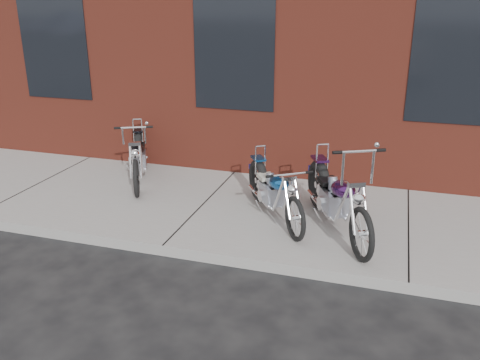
% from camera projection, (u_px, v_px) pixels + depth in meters
% --- Properties ---
extents(ground, '(120.00, 120.00, 0.00)m').
position_uv_depth(ground, '(163.00, 256.00, 6.52)').
color(ground, black).
rests_on(ground, ground).
extents(sidewalk, '(22.00, 3.00, 0.15)m').
position_uv_depth(sidewalk, '(205.00, 207.00, 7.84)').
color(sidewalk, gray).
rests_on(sidewalk, ground).
extents(chopper_purple, '(1.15, 2.12, 1.31)m').
position_uv_depth(chopper_purple, '(336.00, 200.00, 6.79)').
color(chopper_purple, black).
rests_on(chopper_purple, sidewalk).
extents(chopper_blue, '(1.25, 1.75, 0.89)m').
position_uv_depth(chopper_blue, '(274.00, 193.00, 7.19)').
color(chopper_blue, black).
rests_on(chopper_blue, sidewalk).
extents(chopper_third, '(1.02, 1.96, 1.08)m').
position_uv_depth(chopper_third, '(138.00, 158.00, 8.66)').
color(chopper_third, black).
rests_on(chopper_third, sidewalk).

